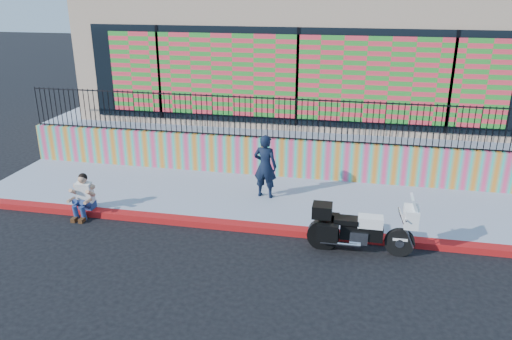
# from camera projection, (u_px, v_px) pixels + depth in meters

# --- Properties ---
(ground) EXTENTS (90.00, 90.00, 0.00)m
(ground) POSITION_uv_depth(u_px,v_px,m) (271.00, 232.00, 11.49)
(ground) COLOR black
(ground) RESTS_ON ground
(red_curb) EXTENTS (16.00, 0.30, 0.15)m
(red_curb) POSITION_uv_depth(u_px,v_px,m) (271.00, 229.00, 11.47)
(red_curb) COLOR #A6190B
(red_curb) RESTS_ON ground
(sidewalk) EXTENTS (16.00, 3.00, 0.15)m
(sidewalk) POSITION_uv_depth(u_px,v_px,m) (282.00, 201.00, 12.98)
(sidewalk) COLOR #919AAE
(sidewalk) RESTS_ON ground
(mural_wall) EXTENTS (16.00, 0.20, 1.10)m
(mural_wall) POSITION_uv_depth(u_px,v_px,m) (291.00, 158.00, 14.23)
(mural_wall) COLOR #ED3E6F
(mural_wall) RESTS_ON sidewalk
(metal_fence) EXTENTS (15.80, 0.04, 1.20)m
(metal_fence) POSITION_uv_depth(u_px,v_px,m) (292.00, 119.00, 13.83)
(metal_fence) COLOR black
(metal_fence) RESTS_ON mural_wall
(elevated_platform) EXTENTS (16.00, 10.00, 1.25)m
(elevated_platform) POSITION_uv_depth(u_px,v_px,m) (309.00, 117.00, 18.94)
(elevated_platform) COLOR #919AAE
(elevated_platform) RESTS_ON ground
(storefront_building) EXTENTS (14.00, 8.06, 4.00)m
(storefront_building) POSITION_uv_depth(u_px,v_px,m) (312.00, 47.00, 17.83)
(storefront_building) COLOR #CDA788
(storefront_building) RESTS_ON elevated_platform
(police_motorcycle) EXTENTS (2.20, 0.73, 1.37)m
(police_motorcycle) POSITION_uv_depth(u_px,v_px,m) (360.00, 227.00, 10.46)
(police_motorcycle) COLOR black
(police_motorcycle) RESTS_ON ground
(police_officer) EXTENTS (0.66, 0.48, 1.67)m
(police_officer) POSITION_uv_depth(u_px,v_px,m) (265.00, 166.00, 12.77)
(police_officer) COLOR black
(police_officer) RESTS_ON sidewalk
(seated_man) EXTENTS (0.54, 0.71, 1.06)m
(seated_man) POSITION_uv_depth(u_px,v_px,m) (82.00, 200.00, 12.09)
(seated_man) COLOR navy
(seated_man) RESTS_ON ground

